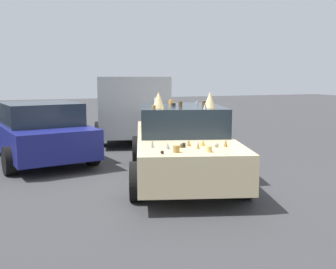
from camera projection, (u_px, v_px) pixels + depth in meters
ground_plane at (182, 178)px, 7.96m from camera, size 60.00×60.00×0.00m
art_car_decorated at (182, 142)px, 7.90m from camera, size 4.86×3.03×1.74m
parked_van_near_left at (132, 103)px, 13.06m from camera, size 5.24×3.13×2.02m
parked_sedan_behind_right at (39, 132)px, 9.55m from camera, size 4.30×2.54×1.42m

